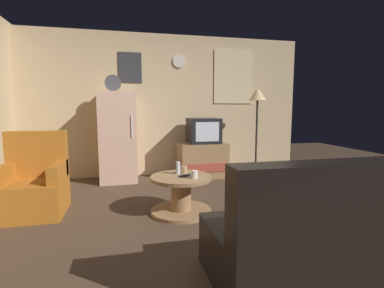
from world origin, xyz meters
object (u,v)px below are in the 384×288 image
at_px(wine_glass, 178,168).
at_px(armchair, 34,185).
at_px(fridge, 118,137).
at_px(mug_ceramic_tan, 184,170).
at_px(tv_stand, 202,160).
at_px(remote_control, 185,176).
at_px(couch, 330,238).
at_px(standing_lamp, 257,101).
at_px(mug_ceramic_white, 194,174).
at_px(book_stack, 241,173).
at_px(coffee_table, 181,194).
at_px(crt_tv, 204,131).

bearing_deg(wine_glass, armchair, 170.74).
relative_size(fridge, mug_ceramic_tan, 19.67).
relative_size(fridge, wine_glass, 11.80).
bearing_deg(fridge, armchair, -125.01).
bearing_deg(tv_stand, mug_ceramic_tan, -112.90).
relative_size(remote_control, couch, 0.09).
bearing_deg(tv_stand, wine_glass, -115.08).
xyz_separation_m(fridge, mug_ceramic_tan, (0.81, -1.60, -0.26)).
distance_m(standing_lamp, mug_ceramic_white, 2.43).
distance_m(tv_stand, armchair, 2.73).
height_order(mug_ceramic_tan, armchair, armchair).
distance_m(mug_ceramic_white, armchair, 1.89).
bearing_deg(armchair, standing_lamp, 18.55).
distance_m(armchair, couch, 3.14).
relative_size(tv_stand, standing_lamp, 0.53).
relative_size(fridge, book_stack, 8.46).
bearing_deg(mug_ceramic_tan, remote_control, -97.07).
bearing_deg(coffee_table, crt_tv, 66.35).
distance_m(standing_lamp, book_stack, 1.33).
relative_size(coffee_table, wine_glass, 4.80).
bearing_deg(fridge, mug_ceramic_white, -64.90).
xyz_separation_m(coffee_table, mug_ceramic_tan, (0.06, 0.13, 0.27)).
distance_m(fridge, wine_glass, 1.78).
height_order(coffee_table, remote_control, remote_control).
xyz_separation_m(mug_ceramic_white, couch, (0.66, -1.41, -0.18)).
bearing_deg(standing_lamp, wine_glass, -140.42).
relative_size(standing_lamp, mug_ceramic_tan, 17.67).
distance_m(wine_glass, remote_control, 0.17).
xyz_separation_m(wine_glass, mug_ceramic_white, (0.14, -0.25, -0.03)).
relative_size(tv_stand, couch, 0.49).
height_order(wine_glass, mug_ceramic_white, wine_glass).
distance_m(tv_stand, wine_glass, 1.74).
bearing_deg(wine_glass, coffee_table, -82.77).
height_order(armchair, book_stack, armchair).
bearing_deg(coffee_table, book_stack, 47.46).
xyz_separation_m(remote_control, armchair, (-1.73, 0.42, -0.12)).
bearing_deg(fridge, crt_tv, -1.75).
height_order(crt_tv, mug_ceramic_tan, crt_tv).
bearing_deg(book_stack, tv_stand, 167.04).
relative_size(fridge, remote_control, 11.80).
xyz_separation_m(armchair, book_stack, (3.08, 1.14, -0.28)).
bearing_deg(tv_stand, armchair, -151.65).
distance_m(mug_ceramic_white, book_stack, 2.14).
relative_size(tv_stand, armchair, 0.87).
bearing_deg(standing_lamp, book_stack, 177.72).
bearing_deg(standing_lamp, couch, -106.18).
distance_m(coffee_table, mug_ceramic_tan, 0.30).
bearing_deg(fridge, book_stack, -5.34).
bearing_deg(mug_ceramic_tan, tv_stand, 67.10).
distance_m(crt_tv, wine_glass, 1.77).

